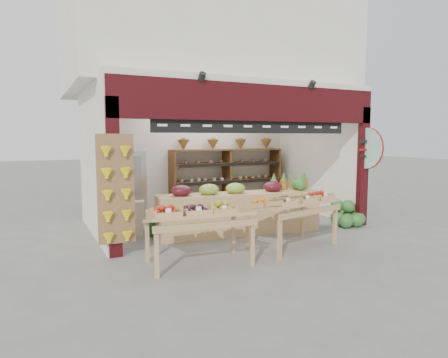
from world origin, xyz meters
TOP-DOWN VIEW (x-y plane):
  - ground at (0.00, 0.00)m, footprint 60.00×60.00m
  - shop_structure at (0.00, 1.61)m, footprint 6.36×5.12m
  - banana_board at (-2.73, -1.17)m, footprint 0.60×0.15m
  - gift_sign at (2.75, -1.15)m, footprint 0.04×0.93m
  - back_shelving at (0.82, 1.94)m, footprint 3.16×0.52m
  - refrigerator at (-1.95, 1.57)m, footprint 0.80×0.80m
  - cardboard_stack at (-1.90, 0.26)m, footprint 1.08×0.78m
  - mid_counter at (-0.12, -0.53)m, footprint 3.45×1.05m
  - display_table_left at (-1.75, -2.00)m, footprint 1.68×1.04m
  - display_table_right at (0.28, -1.83)m, footprint 1.76×1.22m
  - watermelon_pile at (2.45, -0.93)m, footprint 0.81×0.76m

SIDE VIEW (x-z plane):
  - ground at x=0.00m, z-range 0.00..0.00m
  - watermelon_pile at x=2.45m, z-range -0.08..0.49m
  - cardboard_stack at x=-1.90m, z-range -0.09..0.60m
  - mid_counter at x=-0.12m, z-range -0.07..1.00m
  - display_table_left at x=-1.75m, z-range 0.28..1.30m
  - display_table_right at x=0.28m, z-range 0.29..1.32m
  - refrigerator at x=-1.95m, z-range 0.00..1.67m
  - banana_board at x=-2.73m, z-range 0.22..2.02m
  - back_shelving at x=0.82m, z-range 0.19..2.13m
  - gift_sign at x=2.75m, z-range 1.29..2.21m
  - shop_structure at x=0.00m, z-range 1.22..6.62m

